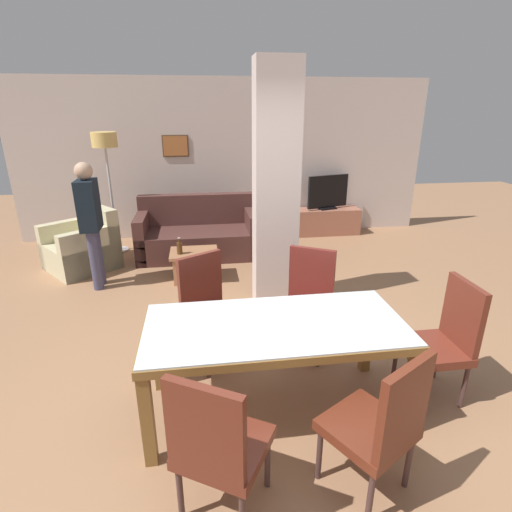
# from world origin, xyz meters

# --- Properties ---
(ground_plane) EXTENTS (18.00, 18.00, 0.00)m
(ground_plane) POSITION_xyz_m (0.00, 0.00, 0.00)
(ground_plane) COLOR #9A6E4C
(back_wall) EXTENTS (7.20, 0.09, 2.70)m
(back_wall) POSITION_xyz_m (-0.00, 4.69, 1.35)
(back_wall) COLOR beige
(back_wall) RESTS_ON ground_plane
(divider_pillar) EXTENTS (0.48, 0.33, 2.70)m
(divider_pillar) POSITION_xyz_m (0.33, 1.80, 1.35)
(divider_pillar) COLOR beige
(divider_pillar) RESTS_ON ground_plane
(dining_table) EXTENTS (1.89, 0.87, 0.76)m
(dining_table) POSITION_xyz_m (0.00, 0.00, 0.61)
(dining_table) COLOR brown
(dining_table) RESTS_ON ground_plane
(dining_chair_far_right) EXTENTS (0.63, 0.63, 0.99)m
(dining_chair_far_right) POSITION_xyz_m (0.47, 0.81, 0.53)
(dining_chair_far_right) COLOR maroon
(dining_chair_far_right) RESTS_ON ground_plane
(dining_chair_near_right) EXTENTS (0.63, 0.63, 0.99)m
(dining_chair_near_right) POSITION_xyz_m (0.47, -0.79, 0.53)
(dining_chair_near_right) COLOR #612817
(dining_chair_near_right) RESTS_ON ground_plane
(dining_chair_head_right) EXTENTS (0.46, 0.46, 0.99)m
(dining_chair_head_right) POSITION_xyz_m (1.35, 0.00, 0.53)
(dining_chair_head_right) COLOR maroon
(dining_chair_head_right) RESTS_ON ground_plane
(dining_chair_far_left) EXTENTS (0.63, 0.63, 0.99)m
(dining_chair_far_left) POSITION_xyz_m (-0.47, 0.80, 0.53)
(dining_chair_far_left) COLOR maroon
(dining_chair_far_left) RESTS_ON ground_plane
(dining_chair_near_left) EXTENTS (0.63, 0.63, 0.99)m
(dining_chair_near_left) POSITION_xyz_m (-0.47, -0.81, 0.53)
(dining_chair_near_left) COLOR #5F2719
(dining_chair_near_left) RESTS_ON ground_plane
(sofa) EXTENTS (1.85, 0.90, 0.91)m
(sofa) POSITION_xyz_m (-0.55, 3.64, 0.30)
(sofa) COLOR #4D2C27
(sofa) RESTS_ON ground_plane
(armchair) EXTENTS (1.18, 1.17, 0.87)m
(armchair) POSITION_xyz_m (-2.20, 3.28, 0.30)
(armchair) COLOR beige
(armchair) RESTS_ON ground_plane
(coffee_table) EXTENTS (0.63, 0.49, 0.40)m
(coffee_table) POSITION_xyz_m (-0.61, 2.63, 0.21)
(coffee_table) COLOR #A06A46
(coffee_table) RESTS_ON ground_plane
(bottle) EXTENTS (0.07, 0.07, 0.22)m
(bottle) POSITION_xyz_m (-0.79, 2.55, 0.49)
(bottle) COLOR #4C2D14
(bottle) RESTS_ON coffee_table
(tv_stand) EXTENTS (1.20, 0.40, 0.47)m
(tv_stand) POSITION_xyz_m (1.80, 4.41, 0.24)
(tv_stand) COLOR #A3624B
(tv_stand) RESTS_ON ground_plane
(tv_screen) EXTENTS (0.79, 0.28, 0.61)m
(tv_screen) POSITION_xyz_m (1.80, 4.41, 0.77)
(tv_screen) COLOR black
(tv_screen) RESTS_ON tv_stand
(floor_lamp) EXTENTS (0.37, 0.37, 1.87)m
(floor_lamp) POSITION_xyz_m (-1.87, 3.99, 1.59)
(floor_lamp) COLOR #B7B7BC
(floor_lamp) RESTS_ON ground_plane
(standing_person) EXTENTS (0.24, 0.39, 1.61)m
(standing_person) POSITION_xyz_m (-1.85, 2.57, 0.92)
(standing_person) COLOR #43415D
(standing_person) RESTS_ON ground_plane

